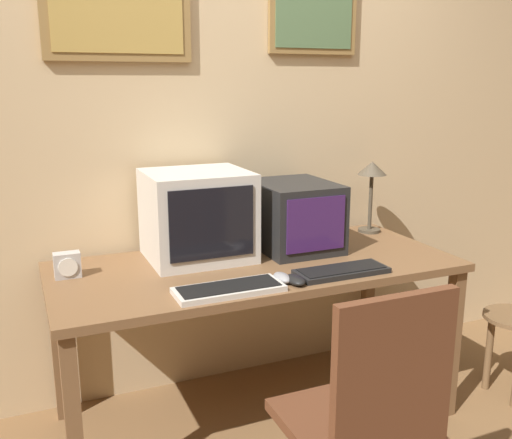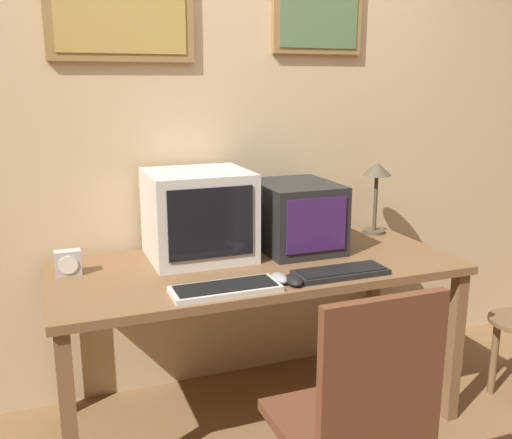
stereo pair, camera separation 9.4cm
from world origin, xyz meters
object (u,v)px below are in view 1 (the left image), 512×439
object	(u,v)px
monitor_left	(197,215)
desk_clock	(67,265)
mouse_near_keyboard	(295,280)
keyboard_side	(342,271)
monitor_right	(294,216)
mouse_far_corner	(282,278)
desk_lamp	(372,178)
keyboard_main	(229,289)

from	to	relation	value
monitor_left	desk_clock	xyz separation A→B (m)	(-0.57, -0.05, -0.15)
mouse_near_keyboard	desk_clock	bearing A→B (deg)	152.06
keyboard_side	mouse_near_keyboard	world-z (taller)	mouse_near_keyboard
desk_clock	mouse_near_keyboard	bearing A→B (deg)	-27.94
monitor_right	mouse_far_corner	world-z (taller)	monitor_right
monitor_right	desk_lamp	bearing A→B (deg)	12.82
desk_clock	desk_lamp	xyz separation A→B (m)	(1.55, 0.13, 0.24)
desk_clock	monitor_right	bearing A→B (deg)	0.73
keyboard_main	mouse_near_keyboard	distance (m)	0.28
desk_clock	desk_lamp	bearing A→B (deg)	4.75
monitor_right	keyboard_side	distance (m)	0.44
desk_clock	monitor_left	bearing A→B (deg)	4.89
monitor_left	desk_lamp	bearing A→B (deg)	4.67
monitor_left	mouse_far_corner	xyz separation A→B (m)	(0.21, -0.44, -0.18)
keyboard_main	desk_lamp	xyz separation A→B (m)	(1.00, 0.55, 0.28)
monitor_left	mouse_far_corner	size ratio (longest dim) A/B	4.12
monitor_left	keyboard_side	size ratio (longest dim) A/B	1.13
keyboard_main	keyboard_side	size ratio (longest dim) A/B	1.06
keyboard_side	desk_lamp	bearing A→B (deg)	46.98
monitor_right	keyboard_side	size ratio (longest dim) A/B	1.08
monitor_right	desk_clock	xyz separation A→B (m)	(-1.04, -0.01, -0.11)
keyboard_main	mouse_far_corner	bearing A→B (deg)	5.56
keyboard_side	mouse_near_keyboard	bearing A→B (deg)	-171.92
mouse_far_corner	desk_lamp	distance (m)	0.97
monitor_right	keyboard_main	world-z (taller)	monitor_right
monitor_left	keyboard_side	bearing A→B (deg)	-43.20
mouse_far_corner	monitor_left	bearing A→B (deg)	115.13
monitor_right	desk_lamp	distance (m)	0.54
monitor_left	desk_lamp	size ratio (longest dim) A/B	1.19
keyboard_main	mouse_near_keyboard	xyz separation A→B (m)	(0.27, -0.02, 0.00)
monitor_right	desk_lamp	xyz separation A→B (m)	(0.51, 0.12, 0.13)
keyboard_main	desk_clock	bearing A→B (deg)	142.71
monitor_left	monitor_right	distance (m)	0.47
mouse_near_keyboard	mouse_far_corner	world-z (taller)	mouse_far_corner
mouse_near_keyboard	desk_clock	world-z (taller)	desk_clock
monitor_right	keyboard_side	xyz separation A→B (m)	(0.01, -0.42, -0.15)
mouse_far_corner	desk_clock	size ratio (longest dim) A/B	1.04
desk_clock	desk_lamp	size ratio (longest dim) A/B	0.28
monitor_left	mouse_near_keyboard	world-z (taller)	monitor_left
monitor_right	desk_clock	distance (m)	1.05
monitor_left	monitor_right	world-z (taller)	monitor_left
monitor_right	desk_clock	bearing A→B (deg)	-179.27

